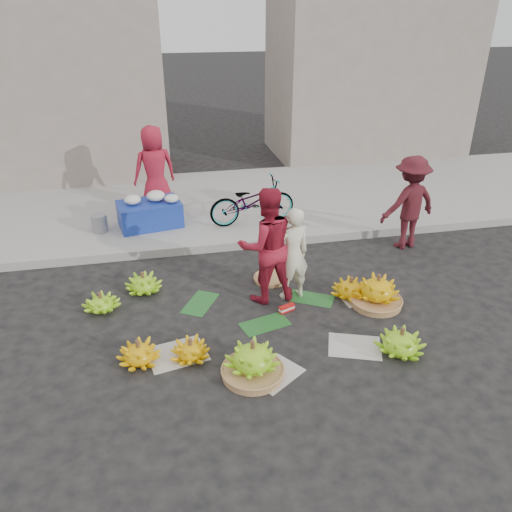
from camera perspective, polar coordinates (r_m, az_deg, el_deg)
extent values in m
plane|color=black|center=(6.95, 1.49, -6.79)|extent=(80.00, 80.00, 0.00)
cube|color=gray|center=(8.79, -1.76, 1.48)|extent=(40.00, 0.25, 0.15)
cube|color=gray|center=(10.70, -3.76, 6.17)|extent=(40.00, 4.00, 0.12)
cube|color=gray|center=(13.21, -24.29, 16.71)|extent=(6.00, 3.00, 4.00)
cube|color=gray|center=(14.60, 12.79, 21.10)|extent=(5.00, 3.00, 5.00)
cylinder|color=#533521|center=(6.13, -13.37, -9.85)|extent=(0.05, 0.05, 0.12)
cylinder|color=#533521|center=(6.10, -7.54, -9.85)|extent=(0.05, 0.05, 0.12)
cylinder|color=#9B6B41|center=(5.93, -0.37, -13.13)|extent=(0.71, 0.71, 0.09)
cylinder|color=#533521|center=(5.69, -0.39, -10.22)|extent=(0.05, 0.05, 0.12)
cylinder|color=#533521|center=(6.34, 16.39, -8.37)|extent=(0.05, 0.05, 0.12)
cylinder|color=#9B6B41|center=(7.36, 13.54, -5.09)|extent=(0.72, 0.72, 0.09)
cylinder|color=#533521|center=(7.17, 13.87, -2.50)|extent=(0.05, 0.05, 0.12)
cylinder|color=#533521|center=(7.34, 10.83, -2.80)|extent=(0.05, 0.05, 0.12)
cylinder|color=#533521|center=(7.24, -17.39, -4.42)|extent=(0.05, 0.05, 0.12)
cylinder|color=#533521|center=(7.53, -12.84, -2.24)|extent=(0.05, 0.05, 0.12)
cylinder|color=#9B6B41|center=(7.76, 1.66, -2.60)|extent=(0.64, 0.64, 0.06)
cube|color=red|center=(7.01, 3.54, -5.98)|extent=(0.24, 0.16, 0.09)
imported|color=#EBE5C5|center=(7.04, 4.17, 0.21)|extent=(0.56, 0.42, 1.39)
imported|color=#AF1B2D|center=(6.93, 1.19, 1.20)|extent=(0.88, 0.72, 1.69)
imported|color=maroon|center=(8.93, 17.11, 5.82)|extent=(1.15, 0.81, 1.63)
cube|color=navy|center=(9.49, -12.04, 4.71)|extent=(1.23, 0.89, 0.46)
ellipsoid|color=silver|center=(9.35, -13.93, 6.22)|extent=(0.30, 0.30, 0.16)
ellipsoid|color=silver|center=(9.42, -11.38, 6.72)|extent=(0.33, 0.33, 0.18)
ellipsoid|color=silver|center=(9.30, -9.63, 6.47)|extent=(0.26, 0.26, 0.14)
cylinder|color=gray|center=(9.51, -17.46, 3.60)|extent=(0.28, 0.28, 0.32)
imported|color=#AF1B2D|center=(10.03, -11.52, 9.70)|extent=(0.93, 0.73, 1.69)
imported|color=gray|center=(9.34, -0.43, 6.27)|extent=(0.74, 1.69, 0.86)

